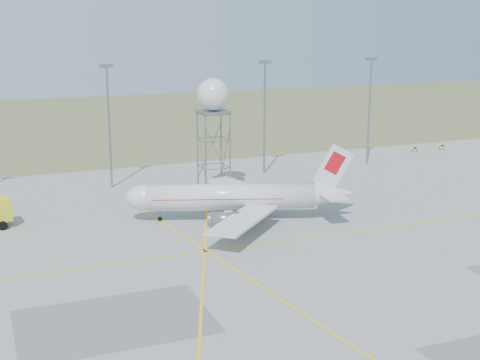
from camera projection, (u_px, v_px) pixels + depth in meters
name	position (u px, v px, depth m)	size (l,w,h in m)	color
ground	(385.00, 355.00, 56.50)	(400.00, 400.00, 0.00)	#A3A29D
grass_strip	(95.00, 122.00, 182.71)	(400.00, 120.00, 0.03)	brown
mast_b	(109.00, 116.00, 109.52)	(2.20, 0.50, 20.50)	slate
mast_c	(265.00, 108.00, 119.66)	(2.20, 0.50, 20.50)	slate
mast_d	(370.00, 102.00, 127.62)	(2.20, 0.50, 20.50)	slate
taxi_sign_near	(415.00, 148.00, 141.33)	(1.60, 0.17, 1.20)	black
taxi_sign_far	(442.00, 146.00, 143.86)	(1.60, 0.17, 1.20)	black
airliner_main	(234.00, 197.00, 93.44)	(31.11, 29.32, 10.86)	silver
radar_tower	(213.00, 130.00, 106.40)	(5.13, 5.13, 18.57)	slate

